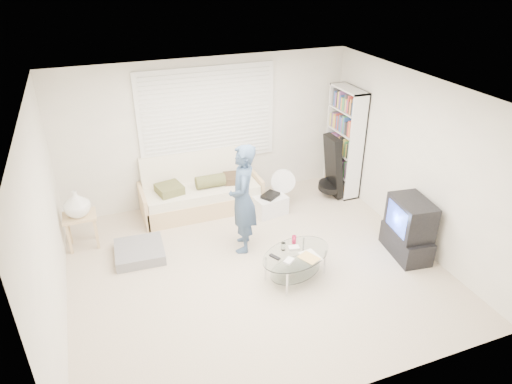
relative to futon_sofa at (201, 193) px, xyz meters
name	(u,v)px	position (x,y,z in m)	size (l,w,h in m)	color
ground	(255,268)	(0.28, -1.87, -0.32)	(5.00, 5.00, 0.00)	tan
room_shell	(242,149)	(0.28, -1.39, 1.31)	(5.02, 4.52, 2.51)	white
window_blinds	(208,116)	(0.28, 0.33, 1.23)	(2.32, 0.08, 1.62)	silver
futon_sofa	(201,193)	(0.00, 0.00, 0.00)	(2.01, 0.81, 0.98)	tan
grey_floor_pillow	(140,252)	(-1.20, -1.02, -0.24)	(0.69, 0.69, 0.16)	slate
side_table	(77,206)	(-1.94, -0.45, 0.37)	(0.47, 0.38, 0.94)	tan
bookshelf	(344,142)	(2.60, -0.23, 0.64)	(0.30, 0.81, 1.93)	white
guitar_case	(333,171)	(2.32, -0.39, 0.19)	(0.41, 0.43, 1.15)	black
floor_fan	(282,185)	(1.34, -0.38, 0.09)	(0.44, 0.29, 0.71)	white
storage_bin	(270,205)	(1.06, -0.55, -0.15)	(0.58, 0.45, 0.37)	white
tv_unit	(409,229)	(2.48, -2.33, 0.11)	(0.54, 0.86, 0.89)	black
coffee_table	(296,258)	(0.72, -2.25, -0.01)	(1.21, 0.98, 0.51)	silver
standing_person	(243,199)	(0.30, -1.33, 0.50)	(0.60, 0.40, 1.65)	navy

